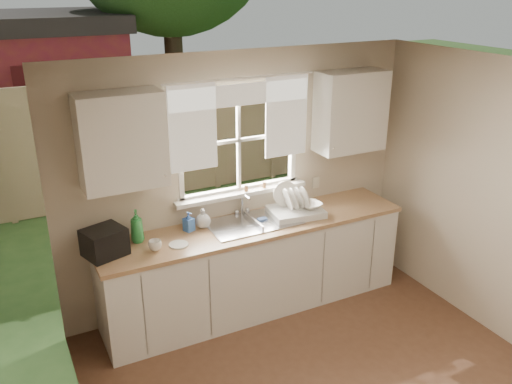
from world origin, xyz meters
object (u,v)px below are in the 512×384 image
soap_bottle_a (137,226)px  black_appliance (104,242)px  dish_rack (295,209)px  cup (155,245)px

soap_bottle_a → black_appliance: 0.33m
dish_rack → black_appliance: (-1.86, 0.01, 0.05)m
dish_rack → soap_bottle_a: 1.55m
soap_bottle_a → black_appliance: size_ratio=0.93×
dish_rack → soap_bottle_a: bearing=175.2°
dish_rack → cup: (-1.46, -0.10, -0.02)m
dish_rack → cup: bearing=-176.2°
soap_bottle_a → cup: soap_bottle_a is taller
black_appliance → dish_rack: bearing=-18.2°
dish_rack → cup: dish_rack is taller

